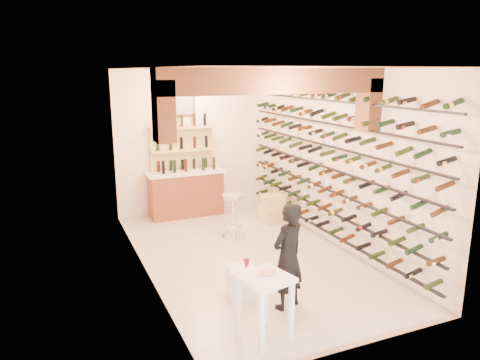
% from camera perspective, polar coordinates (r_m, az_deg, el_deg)
% --- Properties ---
extents(ground, '(6.00, 6.00, 0.00)m').
position_cam_1_polar(ground, '(8.12, 0.85, -9.41)').
color(ground, beige).
rests_on(ground, ground).
extents(room_shell, '(3.52, 6.02, 3.21)m').
position_cam_1_polar(room_shell, '(7.30, 1.74, 6.33)').
color(room_shell, white).
rests_on(room_shell, ground).
extents(wine_rack, '(0.32, 5.70, 2.56)m').
position_cam_1_polar(wine_rack, '(8.39, 10.49, 2.17)').
color(wine_rack, black).
rests_on(wine_rack, ground).
extents(back_counter, '(1.70, 0.62, 1.29)m').
position_cam_1_polar(back_counter, '(10.22, -6.76, -1.53)').
color(back_counter, brown).
rests_on(back_counter, ground).
extents(back_shelving, '(1.40, 0.31, 2.73)m').
position_cam_1_polar(back_shelving, '(10.30, -7.24, 2.21)').
color(back_shelving, '#D3B876').
rests_on(back_shelving, ground).
extents(tasting_table, '(0.68, 0.68, 0.99)m').
position_cam_1_polar(tasting_table, '(5.54, 3.06, -13.25)').
color(tasting_table, white).
rests_on(tasting_table, ground).
extents(white_stool, '(0.44, 0.44, 0.46)m').
position_cam_1_polar(white_stool, '(6.66, 0.13, -12.64)').
color(white_stool, white).
rests_on(white_stool, ground).
extents(person, '(0.63, 0.52, 1.48)m').
position_cam_1_polar(person, '(6.23, 6.00, -9.44)').
color(person, black).
rests_on(person, ground).
extents(chrome_barstool, '(0.45, 0.45, 0.87)m').
position_cam_1_polar(chrome_barstool, '(8.79, -0.82, -4.11)').
color(chrome_barstool, silver).
rests_on(chrome_barstool, ground).
extents(crate_lower, '(0.60, 0.46, 0.32)m').
position_cam_1_polar(crate_lower, '(9.84, 4.12, -4.31)').
color(crate_lower, '#D9C077').
rests_on(crate_lower, ground).
extents(crate_upper, '(0.50, 0.37, 0.27)m').
position_cam_1_polar(crate_upper, '(9.75, 4.15, -2.65)').
color(crate_upper, '#D9C077').
rests_on(crate_upper, crate_lower).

